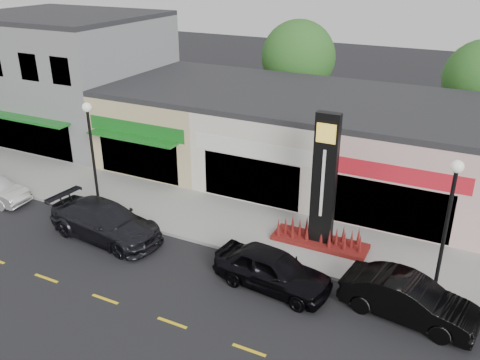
{
  "coord_description": "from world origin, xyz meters",
  "views": [
    {
      "loc": [
        8.51,
        -14.67,
        11.84
      ],
      "look_at": [
        -0.84,
        4.0,
        2.55
      ],
      "focal_mm": 38.0,
      "sensor_mm": 36.0,
      "label": 1
    }
  ],
  "objects_px": {
    "lamp_west_near": "(92,146)",
    "car_black_sedan": "(272,269)",
    "car_dark_sedan": "(105,221)",
    "car_black_conv": "(408,299)",
    "pylon_sign": "(323,201)",
    "lamp_east_near": "(448,218)"
  },
  "relations": [
    {
      "from": "lamp_west_near",
      "to": "car_dark_sedan",
      "type": "bearing_deg",
      "value": -42.4
    },
    {
      "from": "lamp_east_near",
      "to": "pylon_sign",
      "type": "bearing_deg",
      "value": 161.25
    },
    {
      "from": "lamp_east_near",
      "to": "car_dark_sedan",
      "type": "height_order",
      "value": "lamp_east_near"
    },
    {
      "from": "car_dark_sedan",
      "to": "car_black_conv",
      "type": "xyz_separation_m",
      "value": [
        13.23,
        0.39,
        -0.04
      ]
    },
    {
      "from": "lamp_west_near",
      "to": "car_black_sedan",
      "type": "relative_size",
      "value": 1.17
    },
    {
      "from": "lamp_east_near",
      "to": "car_black_sedan",
      "type": "relative_size",
      "value": 1.17
    },
    {
      "from": "pylon_sign",
      "to": "lamp_east_near",
      "type": "bearing_deg",
      "value": -18.75
    },
    {
      "from": "pylon_sign",
      "to": "car_black_sedan",
      "type": "distance_m",
      "value": 4.0
    },
    {
      "from": "lamp_west_near",
      "to": "lamp_east_near",
      "type": "relative_size",
      "value": 1.0
    },
    {
      "from": "car_black_sedan",
      "to": "lamp_east_near",
      "type": "bearing_deg",
      "value": -65.15
    },
    {
      "from": "car_dark_sedan",
      "to": "car_black_sedan",
      "type": "relative_size",
      "value": 1.21
    },
    {
      "from": "lamp_west_near",
      "to": "car_dark_sedan",
      "type": "distance_m",
      "value": 3.83
    },
    {
      "from": "lamp_west_near",
      "to": "car_dark_sedan",
      "type": "xyz_separation_m",
      "value": [
        2.04,
        -1.86,
        -2.66
      ]
    },
    {
      "from": "car_dark_sedan",
      "to": "car_black_conv",
      "type": "relative_size",
      "value": 1.2
    },
    {
      "from": "pylon_sign",
      "to": "car_black_sedan",
      "type": "relative_size",
      "value": 1.29
    },
    {
      "from": "car_black_sedan",
      "to": "lamp_west_near",
      "type": "bearing_deg",
      "value": 85.25
    },
    {
      "from": "lamp_east_near",
      "to": "pylon_sign",
      "type": "distance_m",
      "value": 5.42
    },
    {
      "from": "pylon_sign",
      "to": "car_black_conv",
      "type": "height_order",
      "value": "pylon_sign"
    },
    {
      "from": "pylon_sign",
      "to": "car_black_sedan",
      "type": "height_order",
      "value": "pylon_sign"
    },
    {
      "from": "lamp_east_near",
      "to": "car_black_conv",
      "type": "distance_m",
      "value": 3.16
    },
    {
      "from": "pylon_sign",
      "to": "car_dark_sedan",
      "type": "height_order",
      "value": "pylon_sign"
    },
    {
      "from": "lamp_west_near",
      "to": "lamp_east_near",
      "type": "bearing_deg",
      "value": 0.0
    }
  ]
}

